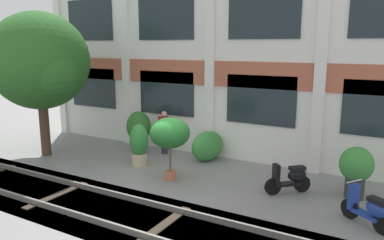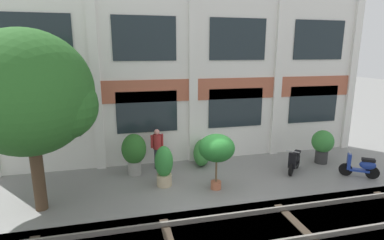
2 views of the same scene
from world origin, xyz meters
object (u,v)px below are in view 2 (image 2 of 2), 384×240
(potted_plant_stone_basin, at_px, (134,151))
(resident_by_doorway, at_px, (157,148))
(scooter_near_curb, at_px, (295,161))
(potted_plant_low_pan, at_px, (217,149))
(topiary_hedge, at_px, (202,152))
(scooter_second_parked, at_px, (361,166))
(potted_plant_glazed_jar, at_px, (164,165))
(broadleaf_tree, at_px, (28,97))
(potted_plant_fluted_column, at_px, (323,144))

(potted_plant_stone_basin, xyz_separation_m, resident_by_doorway, (0.93, 0.38, -0.05))
(scooter_near_curb, xyz_separation_m, resident_by_doorway, (-5.26, 1.56, 0.45))
(potted_plant_stone_basin, bearing_deg, potted_plant_low_pan, -35.74)
(scooter_near_curb, height_order, topiary_hedge, topiary_hedge)
(scooter_second_parked, bearing_deg, potted_plant_glazed_jar, 26.09)
(potted_plant_low_pan, xyz_separation_m, resident_by_doorway, (-1.74, 2.30, -0.57))
(potted_plant_low_pan, height_order, resident_by_doorway, potted_plant_low_pan)
(potted_plant_glazed_jar, xyz_separation_m, scooter_second_parked, (7.33, -1.05, -0.32))
(potted_plant_glazed_jar, height_order, topiary_hedge, potted_plant_glazed_jar)
(broadleaf_tree, distance_m, potted_plant_fluted_column, 11.09)
(potted_plant_glazed_jar, bearing_deg, broadleaf_tree, -168.98)
(broadleaf_tree, xyz_separation_m, scooter_second_parked, (11.18, -0.29, -3.00))
(broadleaf_tree, bearing_deg, potted_plant_low_pan, 0.76)
(broadleaf_tree, bearing_deg, potted_plant_glazed_jar, 11.02)
(scooter_second_parked, bearing_deg, scooter_near_curb, 6.30)
(potted_plant_fluted_column, bearing_deg, topiary_hedge, 169.01)
(potted_plant_low_pan, xyz_separation_m, topiary_hedge, (0.12, 2.27, -0.91))
(scooter_near_curb, xyz_separation_m, scooter_second_parked, (2.10, -1.11, 0.00))
(broadleaf_tree, xyz_separation_m, scooter_near_curb, (9.08, 0.82, -3.00))
(potted_plant_low_pan, xyz_separation_m, scooter_near_curb, (3.52, 0.74, -1.02))
(broadleaf_tree, height_order, potted_plant_stone_basin, broadleaf_tree)
(broadleaf_tree, relative_size, resident_by_doorway, 3.21)
(potted_plant_glazed_jar, height_order, scooter_near_curb, potted_plant_glazed_jar)
(resident_by_doorway, bearing_deg, scooter_second_parked, 58.74)
(scooter_second_parked, relative_size, resident_by_doorway, 0.72)
(topiary_hedge, bearing_deg, scooter_near_curb, -24.24)
(potted_plant_fluted_column, height_order, scooter_second_parked, potted_plant_fluted_column)
(broadleaf_tree, distance_m, potted_plant_low_pan, 5.90)
(potted_plant_stone_basin, bearing_deg, topiary_hedge, 7.13)
(potted_plant_glazed_jar, distance_m, scooter_near_curb, 5.24)
(potted_plant_low_pan, distance_m, scooter_near_curb, 3.74)
(potted_plant_fluted_column, distance_m, scooter_near_curb, 1.76)
(broadleaf_tree, relative_size, potted_plant_fluted_column, 3.70)
(potted_plant_fluted_column, relative_size, potted_plant_low_pan, 0.73)
(potted_plant_glazed_jar, bearing_deg, scooter_near_curb, 0.75)
(broadleaf_tree, height_order, topiary_hedge, broadleaf_tree)
(potted_plant_glazed_jar, bearing_deg, topiary_hedge, 41.09)
(broadleaf_tree, distance_m, potted_plant_glazed_jar, 4.75)
(broadleaf_tree, bearing_deg, potted_plant_stone_basin, 34.70)
(scooter_near_curb, distance_m, topiary_hedge, 3.73)
(broadleaf_tree, bearing_deg, scooter_second_parked, -1.51)
(potted_plant_low_pan, distance_m, scooter_second_parked, 5.72)
(potted_plant_low_pan, bearing_deg, potted_plant_fluted_column, 14.21)
(broadleaf_tree, relative_size, scooter_second_parked, 4.45)
(potted_plant_fluted_column, xyz_separation_m, scooter_near_curb, (-1.62, -0.56, -0.41))
(broadleaf_tree, bearing_deg, topiary_hedge, 22.44)
(potted_plant_low_pan, height_order, scooter_near_curb, potted_plant_low_pan)
(potted_plant_low_pan, distance_m, potted_plant_stone_basin, 3.33)
(potted_plant_low_pan, bearing_deg, topiary_hedge, 86.88)
(scooter_near_curb, relative_size, scooter_second_parked, 0.89)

